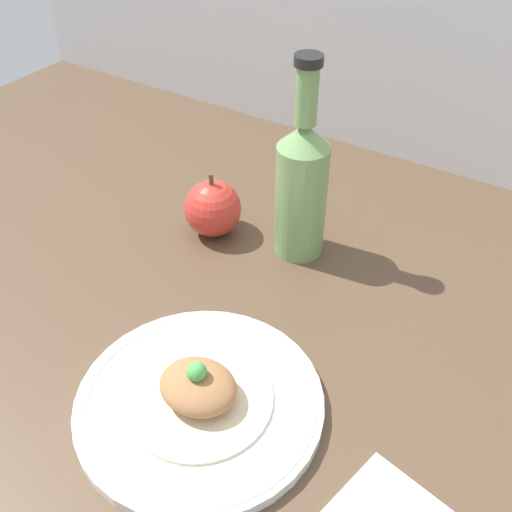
# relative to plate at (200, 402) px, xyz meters

# --- Properties ---
(ground_plane) EXTENTS (1.80, 1.10, 0.04)m
(ground_plane) POSITION_rel_plate_xyz_m (0.06, 0.08, -0.03)
(ground_plane) COLOR brown
(plate) EXTENTS (0.26, 0.26, 0.02)m
(plate) POSITION_rel_plate_xyz_m (0.00, 0.00, 0.00)
(plate) COLOR white
(plate) RESTS_ON ground_plane
(plated_food) EXTENTS (0.16, 0.16, 0.05)m
(plated_food) POSITION_rel_plate_xyz_m (0.00, -0.00, 0.02)
(plated_food) COLOR beige
(plated_food) RESTS_ON plate
(cider_bottle) EXTENTS (0.07, 0.07, 0.28)m
(cider_bottle) POSITION_rel_plate_xyz_m (-0.04, 0.29, 0.10)
(cider_bottle) COLOR #729E5B
(cider_bottle) RESTS_ON ground_plane
(apple) EXTENTS (0.08, 0.08, 0.10)m
(apple) POSITION_rel_plate_xyz_m (-0.17, 0.26, 0.03)
(apple) COLOR red
(apple) RESTS_ON ground_plane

